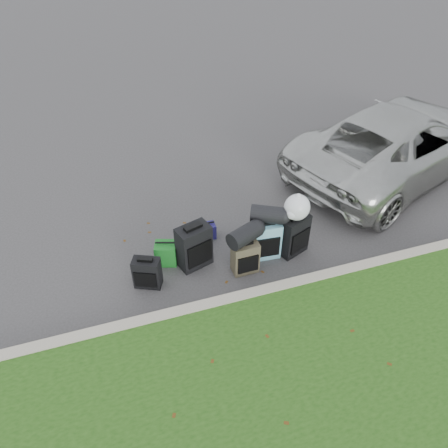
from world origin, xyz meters
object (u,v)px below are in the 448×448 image
object	(u,v)px
tote_green	(166,253)
tote_navy	(208,231)
suitcase_teal	(266,240)
suitcase_large_black_right	(294,235)
suitcase_large_black_left	(194,246)
suitcase_olive	(245,257)
suv	(398,142)
suitcase_small_black	(147,273)

from	to	relation	value
tote_green	tote_navy	size ratio (longest dim) A/B	1.39
suitcase_teal	suitcase_large_black_right	bearing A→B (deg)	-0.60
suitcase_large_black_left	suitcase_olive	world-z (taller)	suitcase_large_black_left
suv	suitcase_large_black_right	xyz separation A→B (m)	(-3.10, -1.66, -0.34)
suitcase_small_black	suitcase_large_black_left	distance (m)	0.85
suitcase_small_black	suitcase_large_black_left	size ratio (longest dim) A/B	0.68
tote_green	tote_navy	xyz separation A→B (m)	(0.83, 0.39, -0.05)
suitcase_large_black_left	tote_green	distance (m)	0.51
suitcase_small_black	tote_navy	distance (m)	1.46
suitcase_large_black_left	suitcase_large_black_right	bearing A→B (deg)	-24.37
suitcase_teal	suitcase_small_black	bearing A→B (deg)	-172.67
suitcase_large_black_right	suitcase_teal	bearing A→B (deg)	153.12
suitcase_small_black	suitcase_olive	world-z (taller)	suitcase_olive
suv	tote_navy	bearing A→B (deg)	80.75
suitcase_large_black_right	tote_green	world-z (taller)	suitcase_large_black_right
suitcase_olive	tote_green	bearing A→B (deg)	153.04
tote_green	suitcase_large_black_left	bearing A→B (deg)	-4.70
suitcase_olive	suitcase_large_black_right	bearing A→B (deg)	10.48
suitcase_teal	suitcase_large_black_right	size ratio (longest dim) A/B	0.93
suv	tote_navy	distance (m)	4.48
suitcase_teal	tote_green	xyz separation A→B (m)	(-1.61, 0.34, -0.14)
suitcase_large_black_left	tote_green	bearing A→B (deg)	140.22
suitcase_olive	suitcase_small_black	bearing A→B (deg)	173.23
suitcase_small_black	suitcase_large_black_left	xyz separation A→B (m)	(0.81, 0.23, 0.12)
suitcase_large_black_right	tote_navy	world-z (taller)	suitcase_large_black_right
suv	suitcase_small_black	size ratio (longest dim) A/B	9.83
suitcase_large_black_right	tote_navy	size ratio (longest dim) A/B	2.61
suitcase_small_black	suitcase_large_black_right	size ratio (longest dim) A/B	0.71
suv	suitcase_olive	size ratio (longest dim) A/B	8.99
suitcase_large_black_left	suitcase_teal	world-z (taller)	suitcase_large_black_left
suitcase_large_black_right	tote_navy	bearing A→B (deg)	127.03
suv	suitcase_large_black_left	world-z (taller)	suv
suv	suitcase_olive	bearing A→B (deg)	94.05
suitcase_large_black_left	tote_green	size ratio (longest dim) A/B	1.97
tote_navy	suitcase_small_black	bearing A→B (deg)	-145.17
suv	suitcase_teal	distance (m)	3.95
suitcase_large_black_left	tote_navy	size ratio (longest dim) A/B	2.73
suv	suitcase_olive	xyz separation A→B (m)	(-4.02, -1.84, -0.42)
suitcase_small_black	suitcase_teal	distance (m)	1.99
suitcase_small_black	suitcase_olive	size ratio (longest dim) A/B	0.91
tote_green	tote_navy	bearing A→B (deg)	43.47
suitcase_small_black	suv	bearing A→B (deg)	40.82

